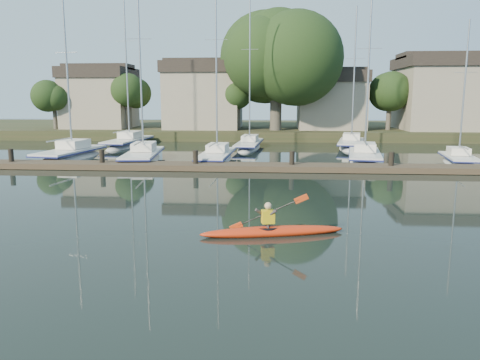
# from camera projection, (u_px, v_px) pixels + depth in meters

# --- Properties ---
(ground) EXTENTS (160.00, 160.00, 0.00)m
(ground) POSITION_uv_depth(u_px,v_px,m) (215.00, 235.00, 15.37)
(ground) COLOR black
(ground) RESTS_ON ground
(kayak) EXTENTS (4.85, 1.69, 1.54)m
(kayak) POSITION_uv_depth(u_px,v_px,m) (272.00, 229.00, 15.41)
(kayak) COLOR #B2310D
(kayak) RESTS_ON ground
(dock) EXTENTS (34.00, 2.00, 1.80)m
(dock) POSITION_uv_depth(u_px,v_px,m) (243.00, 167.00, 29.08)
(dock) COLOR #4D3E2C
(dock) RESTS_ON ground
(sailboat_0) EXTENTS (3.32, 8.60, 13.30)m
(sailboat_0) POSITION_uv_depth(u_px,v_px,m) (71.00, 161.00, 34.50)
(sailboat_0) COLOR silver
(sailboat_0) RESTS_ON ground
(sailboat_1) EXTENTS (3.14, 9.09, 14.56)m
(sailboat_1) POSITION_uv_depth(u_px,v_px,m) (143.00, 163.00, 33.40)
(sailboat_1) COLOR silver
(sailboat_1) RESTS_ON ground
(sailboat_2) EXTENTS (2.31, 8.76, 14.40)m
(sailboat_2) POSITION_uv_depth(u_px,v_px,m) (217.00, 163.00, 33.42)
(sailboat_2) COLOR silver
(sailboat_2) RESTS_ON ground
(sailboat_3) EXTENTS (3.47, 8.59, 13.46)m
(sailboat_3) POSITION_uv_depth(u_px,v_px,m) (364.00, 164.00, 33.08)
(sailboat_3) COLOR silver
(sailboat_3) RESTS_ON ground
(sailboat_4) EXTENTS (2.79, 6.48, 10.66)m
(sailboat_4) POSITION_uv_depth(u_px,v_px,m) (458.00, 166.00, 31.93)
(sailboat_4) COLOR silver
(sailboat_4) RESTS_ON ground
(sailboat_5) EXTENTS (2.95, 9.94, 16.23)m
(sailboat_5) POSITION_uv_depth(u_px,v_px,m) (129.00, 148.00, 43.41)
(sailboat_5) COLOR silver
(sailboat_5) RESTS_ON ground
(sailboat_6) EXTENTS (2.54, 9.29, 14.60)m
(sailboat_6) POSITION_uv_depth(u_px,v_px,m) (249.00, 150.00, 41.63)
(sailboat_6) COLOR silver
(sailboat_6) RESTS_ON ground
(sailboat_7) EXTENTS (3.72, 8.65, 13.52)m
(sailboat_7) POSITION_uv_depth(u_px,v_px,m) (351.00, 150.00, 41.92)
(sailboat_7) COLOR silver
(sailboat_7) RESTS_ON ground
(shore) EXTENTS (90.00, 25.25, 12.75)m
(shore) POSITION_uv_depth(u_px,v_px,m) (272.00, 108.00, 54.24)
(shore) COLOR #242F17
(shore) RESTS_ON ground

